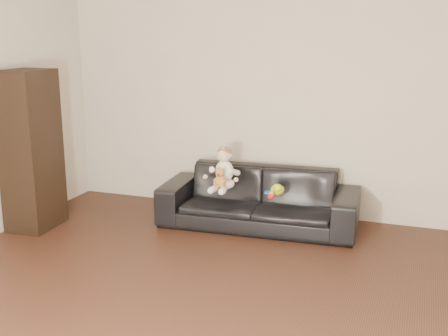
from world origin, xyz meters
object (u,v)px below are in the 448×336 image
at_px(cabinet, 31,151).
at_px(toy_rattle, 271,196).
at_px(sofa, 259,198).
at_px(toy_blue_disc, 269,192).
at_px(toy_green, 277,190).
at_px(baby, 224,171).
at_px(teddy_bear, 220,178).

height_order(cabinet, toy_rattle, cabinet).
distance_m(sofa, toy_blue_disc, 0.18).
height_order(cabinet, toy_green, cabinet).
bearing_deg(toy_rattle, sofa, 126.40).
relative_size(cabinet, baby, 3.63).
bearing_deg(baby, sofa, 16.31).
distance_m(baby, toy_rattle, 0.59).
xyz_separation_m(sofa, cabinet, (-2.12, -0.78, 0.50)).
xyz_separation_m(cabinet, toy_rattle, (2.32, 0.50, -0.38)).
height_order(teddy_bear, toy_rattle, teddy_bear).
distance_m(toy_rattle, toy_blue_disc, 0.21).
bearing_deg(toy_blue_disc, cabinet, -162.68).
xyz_separation_m(cabinet, toy_blue_disc, (2.25, 0.70, -0.40)).
distance_m(cabinet, toy_rattle, 2.41).
bearing_deg(toy_rattle, toy_blue_disc, 111.17).
bearing_deg(teddy_bear, baby, 102.96).
bearing_deg(sofa, cabinet, -163.03).
relative_size(baby, toy_green, 2.74).
bearing_deg(cabinet, baby, 17.31).
relative_size(cabinet, toy_rattle, 23.03).
bearing_deg(toy_green, teddy_bear, -168.04).
height_order(teddy_bear, toy_green, teddy_bear).
bearing_deg(teddy_bear, toy_rattle, 5.04).
relative_size(sofa, toy_green, 12.45).
relative_size(sofa, toy_rattle, 28.84).
height_order(sofa, cabinet, cabinet).
height_order(sofa, toy_blue_disc, sofa).
bearing_deg(cabinet, toy_green, 12.29).
distance_m(baby, toy_blue_disc, 0.50).
xyz_separation_m(cabinet, baby, (1.78, 0.67, -0.22)).
bearing_deg(toy_blue_disc, sofa, 148.49).
xyz_separation_m(teddy_bear, toy_blue_disc, (0.46, 0.16, -0.14)).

